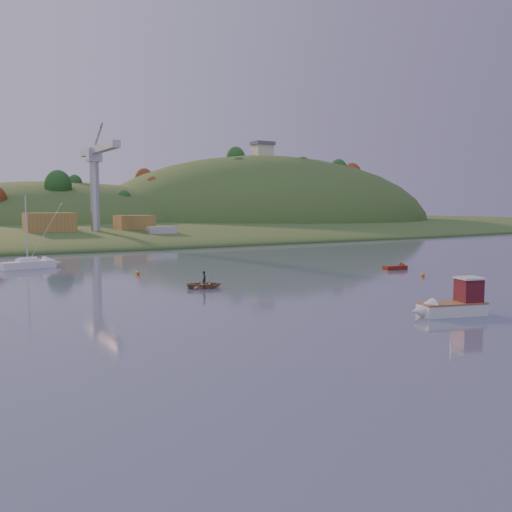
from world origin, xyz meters
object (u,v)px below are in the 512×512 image
sailboat_far (28,264)px  canoe (204,284)px  red_tender (399,267)px  fishing_boat (448,305)px

sailboat_far → canoe: bearing=-80.6°
red_tender → sailboat_far: bearing=156.5°
canoe → red_tender: size_ratio=0.94×
fishing_boat → canoe: size_ratio=1.78×
canoe → sailboat_far: bearing=40.5°
sailboat_far → red_tender: bearing=-46.1°
sailboat_far → red_tender: sailboat_far is taller
fishing_boat → sailboat_far: 59.10m
sailboat_far → red_tender: (44.27, -27.92, -0.41)m
sailboat_far → fishing_boat: bearing=-80.8°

